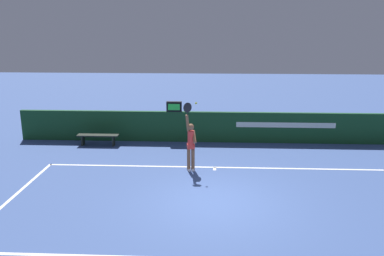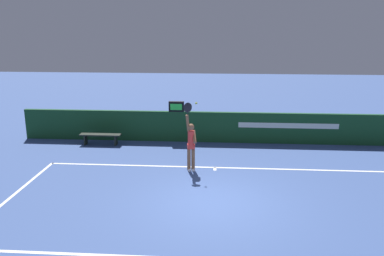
# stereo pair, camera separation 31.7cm
# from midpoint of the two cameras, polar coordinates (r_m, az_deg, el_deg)

# --- Properties ---
(ground_plane) EXTENTS (60.00, 60.00, 0.00)m
(ground_plane) POSITION_cam_midpoint_polar(r_m,az_deg,el_deg) (11.58, 2.56, -10.49)
(ground_plane) COLOR #39518B
(court_lines) EXTENTS (11.97, 5.80, 0.00)m
(court_lines) POSITION_cam_midpoint_polar(r_m,az_deg,el_deg) (11.57, 2.56, -10.51)
(court_lines) COLOR white
(court_lines) RESTS_ON ground
(back_wall) EXTENTS (16.73, 0.18, 1.31)m
(back_wall) POSITION_cam_midpoint_polar(r_m,az_deg,el_deg) (16.99, 2.69, 0.15)
(back_wall) COLOR #164421
(back_wall) RESTS_ON ground
(speed_display) EXTENTS (0.64, 0.19, 0.43)m
(speed_display) POSITION_cam_midpoint_polar(r_m,az_deg,el_deg) (16.88, -3.11, 3.07)
(speed_display) COLOR black
(speed_display) RESTS_ON back_wall
(tennis_player) EXTENTS (0.48, 0.45, 2.41)m
(tennis_player) POSITION_cam_midpoint_polar(r_m,az_deg,el_deg) (13.57, -0.86, -2.14)
(tennis_player) COLOR brown
(tennis_player) RESTS_ON ground
(tennis_ball) EXTENTS (0.07, 0.07, 0.07)m
(tennis_ball) POSITION_cam_midpoint_polar(r_m,az_deg,el_deg) (13.21, -0.10, 3.58)
(tennis_ball) COLOR #CFD92F
(courtside_bench_near) EXTENTS (1.71, 0.37, 0.46)m
(courtside_bench_near) POSITION_cam_midpoint_polar(r_m,az_deg,el_deg) (17.03, -13.82, -1.27)
(courtside_bench_near) COLOR black
(courtside_bench_near) RESTS_ON ground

